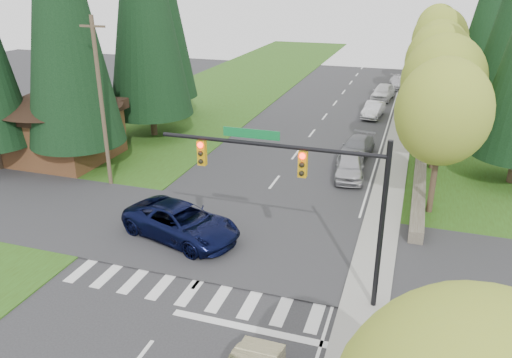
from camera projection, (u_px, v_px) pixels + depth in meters
The scene contains 25 objects.
ground at pixel (151, 343), 17.52m from camera, with size 120.00×120.00×0.00m, color #28282B.
grass_east at pixel (493, 180), 31.34m from camera, with size 14.00×110.00×0.06m, color #2C4713.
grass_west at pixel (131, 141), 38.86m from camera, with size 14.00×110.00×0.06m, color #2C4713.
cross_street at pixel (232, 238), 24.56m from camera, with size 120.00×8.00×0.10m, color #28282B.
sidewalk_east at pixel (395, 159), 34.85m from camera, with size 1.80×80.00×0.13m, color gray.
curb_east at pixel (383, 158), 35.10m from camera, with size 0.20×80.00×0.13m, color gray.
stone_wall_north at pixel (423, 127), 41.29m from camera, with size 0.70×40.00×0.70m, color #4C4438.
traffic_signal at pixel (307, 180), 18.33m from camera, with size 8.70×0.37×6.80m.
brown_building at pixel (61, 116), 33.87m from camera, with size 8.40×8.40×5.40m.
utility_pole at pixel (101, 103), 28.88m from camera, with size 1.60×0.24×10.00m.
decid_tree_0 at pixel (443, 112), 25.06m from camera, with size 4.80×4.80×8.37m.
decid_tree_1 at pixel (443, 82), 31.11m from camera, with size 5.20×5.20×8.80m.
decid_tree_2 at pixel (439, 63), 37.28m from camera, with size 5.00×5.00×8.82m.
decid_tree_3 at pixel (439, 54), 43.50m from camera, with size 5.00×5.00×8.55m.
decid_tree_4 at pixel (440, 40), 49.48m from camera, with size 5.40×5.40×9.18m.
decid_tree_5 at pixel (436, 38), 55.90m from camera, with size 4.80×4.80×8.30m.
decid_tree_6 at pixel (437, 29), 61.90m from camera, with size 5.20×5.20×8.86m.
conifer_w_b at pixel (63, 10), 34.28m from camera, with size 5.44×5.44×17.80m.
conifer_e_c at pixel (491, 3), 52.18m from camera, with size 5.10×5.10×16.80m.
suv_navy at pixel (181, 222), 24.24m from camera, with size 2.80×6.08×1.69m, color black.
parked_car_a at pixel (350, 166), 31.62m from camera, with size 1.79×4.45×1.52m, color #ADADB1.
parked_car_b at pixel (357, 147), 35.40m from camera, with size 1.86×4.58×1.33m, color slate.
parked_car_c at pixel (373, 110), 45.27m from camera, with size 1.45×4.17×1.37m, color silver.
parked_car_d at pixel (383, 92), 51.73m from camera, with size 1.89×4.69×1.60m, color white.
parked_car_e at pixel (398, 83), 56.88m from camera, with size 1.84×4.53×1.32m, color silver.
Camera 1 is at (7.89, -12.19, 11.95)m, focal length 35.00 mm.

